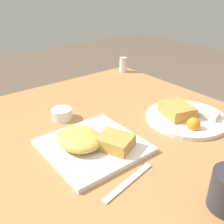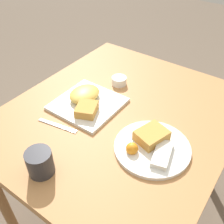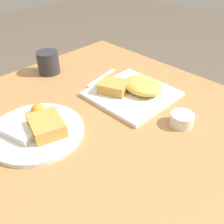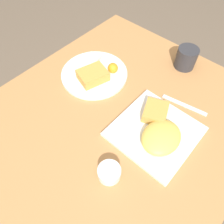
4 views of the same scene
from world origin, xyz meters
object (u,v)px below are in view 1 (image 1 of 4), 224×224
object	(u,v)px
plate_oval_far	(186,116)
salt_shaker	(123,66)
butter_knife	(129,181)
sauce_ramekin	(62,114)
plate_square_near	(91,143)

from	to	relation	value
plate_oval_far	salt_shaker	distance (m)	0.57
butter_knife	plate_oval_far	bearing A→B (deg)	7.13
sauce_ramekin	butter_knife	bearing A→B (deg)	-4.70
sauce_ramekin	plate_square_near	bearing A→B (deg)	-6.64
plate_oval_far	butter_knife	world-z (taller)	plate_oval_far
plate_square_near	sauce_ramekin	world-z (taller)	plate_square_near
sauce_ramekin	salt_shaker	distance (m)	0.58
plate_square_near	sauce_ramekin	xyz separation A→B (m)	(-0.22, 0.03, -0.00)
sauce_ramekin	butter_knife	distance (m)	0.39
plate_oval_far	sauce_ramekin	distance (m)	0.43
plate_oval_far	butter_knife	bearing A→B (deg)	-72.70
plate_oval_far	sauce_ramekin	size ratio (longest dim) A/B	3.89
plate_oval_far	salt_shaker	bearing A→B (deg)	161.84
sauce_ramekin	plate_oval_far	bearing A→B (deg)	50.30
plate_oval_far	salt_shaker	size ratio (longest dim) A/B	3.63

